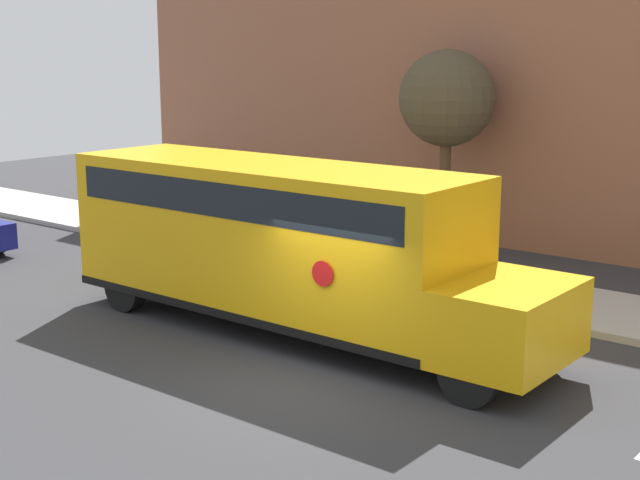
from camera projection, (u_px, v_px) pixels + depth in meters
name	position (u px, v px, depth m)	size (l,w,h in m)	color
ground_plane	(313.00, 379.00, 14.81)	(60.00, 60.00, 0.00)	#333335
sidewalk_strip	(497.00, 293.00, 19.76)	(44.00, 3.00, 0.15)	#B2ADA3
building_backdrop	(619.00, 72.00, 23.74)	(32.00, 4.00, 9.52)	#935B42
school_bus	(283.00, 237.00, 17.03)	(10.31, 2.57, 3.24)	#EAA80F
tree_near_sidewalk	(447.00, 100.00, 23.27)	(2.53, 2.53, 5.37)	brown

